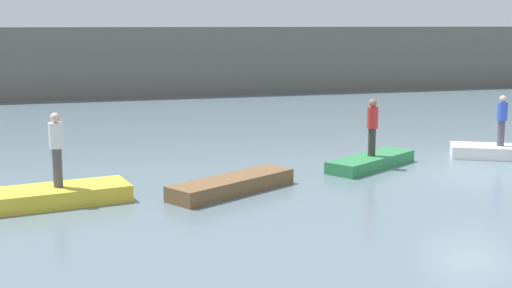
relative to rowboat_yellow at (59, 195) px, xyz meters
name	(u,v)px	position (x,y,z in m)	size (l,w,h in m)	color
ground_plane	(473,176)	(11.10, -0.21, -0.20)	(120.00, 120.00, 0.00)	slate
embankment_wall	(247,61)	(11.10, 23.16, 1.80)	(80.00, 1.20, 3.99)	#666056
rowboat_yellow	(59,195)	(0.00, 0.00, 0.00)	(3.24, 1.30, 0.40)	gold
rowboat_brown	(232,185)	(4.19, -0.10, -0.01)	(3.63, 0.96, 0.39)	brown
rowboat_green	(371,162)	(8.88, 1.63, -0.03)	(3.35, 0.97, 0.35)	#2D7F47
rowboat_white	(500,152)	(13.42, 1.81, -0.01)	(2.97, 1.17, 0.39)	white
person_blue_shirt	(502,118)	(13.42, 1.81, 1.07)	(0.32, 0.32, 1.60)	#4C4C56
person_white_shirt	(56,146)	(0.00, 0.00, 1.18)	(0.32, 0.32, 1.76)	#4C4C56
person_red_shirt	(372,124)	(8.88, 1.63, 1.09)	(0.32, 0.32, 1.68)	#38332D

